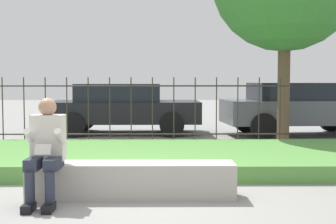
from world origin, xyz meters
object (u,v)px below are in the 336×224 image
(stone_bench, at_px, (132,182))
(car_parked_center, at_px, (123,107))
(person_seated_reader, at_px, (46,147))
(car_parked_right, at_px, (299,107))

(stone_bench, bearing_deg, car_parked_center, 95.72)
(stone_bench, height_order, person_seated_reader, person_seated_reader)
(person_seated_reader, bearing_deg, stone_bench, 15.13)
(stone_bench, height_order, car_parked_right, car_parked_right)
(person_seated_reader, xyz_separation_m, car_parked_center, (0.27, 7.34, 0.06))
(stone_bench, xyz_separation_m, car_parked_right, (3.94, 6.57, 0.56))
(car_parked_right, xyz_separation_m, car_parked_center, (-4.65, 0.51, -0.02))
(stone_bench, distance_m, car_parked_center, 7.13)
(car_parked_right, height_order, car_parked_center, car_parked_right)
(person_seated_reader, height_order, car_parked_right, car_parked_right)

